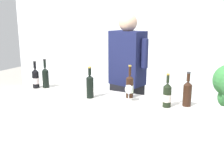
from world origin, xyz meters
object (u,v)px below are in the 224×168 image
Objects in this scene: wine_bottle_3 at (187,93)px; wine_bottle_4 at (36,78)px; wine_bottle_1 at (90,86)px; wine_bottle_5 at (167,95)px; wine_bottle_2 at (46,77)px; person_server at (127,88)px; wine_bottle_0 at (130,86)px; wine_glass at (129,90)px.

wine_bottle_4 is (-1.72, -0.16, -0.01)m from wine_bottle_3.
wine_bottle_5 is (0.78, 0.09, -0.02)m from wine_bottle_1.
person_server is (0.78, 0.60, -0.17)m from wine_bottle_2.
wine_bottle_5 is 0.18× the size of person_server.
wine_bottle_0 is 1.04× the size of wine_bottle_1.
wine_bottle_4 is at bearing -178.47° from wine_bottle_5.
wine_bottle_4 reaches higher than wine_glass.
wine_bottle_2 is (-0.68, 0.11, -0.00)m from wine_bottle_1.
wine_bottle_0 is 1.01× the size of wine_bottle_2.
wine_bottle_2 reaches higher than wine_bottle_4.
wine_bottle_3 is (1.62, 0.09, 0.00)m from wine_bottle_2.
wine_bottle_2 is at bearing 35.09° from wine_bottle_4.
wine_glass is at bearing -2.12° from wine_bottle_2.
person_server is at bearing 115.80° from wine_glass.
wine_bottle_5 reaches higher than wine_glass.
wine_bottle_4 is (-0.77, 0.04, -0.01)m from wine_bottle_1.
wine_bottle_3 is 0.18× the size of person_server.
wine_bottle_1 is 0.73m from person_server.
wine_glass is at bearing 9.74° from wine_bottle_1.
wine_bottle_0 is 0.14m from wine_glass.
wine_glass is (-0.54, -0.13, -0.01)m from wine_bottle_3.
person_server is at bearing 149.31° from wine_bottle_3.
wine_bottle_5 reaches higher than wine_bottle_4.
wine_bottle_0 is 0.44m from wine_bottle_5.
wine_bottle_1 is 0.18× the size of person_server.
wine_bottle_2 reaches higher than wine_bottle_5.
wine_bottle_3 reaches higher than wine_glass.
person_server is at bearing 37.19° from wine_bottle_4.
wine_bottle_2 is 1.63m from wine_bottle_3.
wine_bottle_2 reaches higher than wine_bottle_1.
wine_bottle_2 is at bearing 179.07° from wine_bottle_5.
wine_bottle_3 reaches higher than wine_bottle_4.
wine_bottle_5 is at bearing -42.01° from person_server.
wine_bottle_2 is 0.99m from person_server.
wine_bottle_0 is at bearing 110.54° from wine_glass.
wine_bottle_1 is at bearing -167.83° from wine_bottle_3.
wine_bottle_3 reaches higher than wine_bottle_5.
wine_glass is at bearing -166.03° from wine_bottle_3.
wine_bottle_4 is at bearing -144.91° from wine_bottle_2.
person_server is at bearing 117.08° from wine_bottle_0.
wine_bottle_1 reaches higher than wine_glass.
wine_bottle_0 reaches higher than wine_bottle_5.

